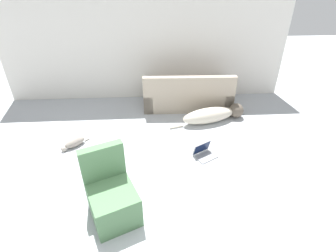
# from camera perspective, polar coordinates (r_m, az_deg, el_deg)

# --- Properties ---
(ground_plane) EXTENTS (20.00, 20.00, 0.00)m
(ground_plane) POSITION_cam_1_polar(r_m,az_deg,el_deg) (3.50, -4.73, -23.16)
(ground_plane) COLOR #ADB2B7
(wall_back) EXTENTS (6.54, 0.06, 2.48)m
(wall_back) POSITION_cam_1_polar(r_m,az_deg,el_deg) (6.25, -4.97, 16.85)
(wall_back) COLOR silver
(wall_back) RESTS_ON ground_plane
(couch) EXTENTS (2.00, 0.85, 0.85)m
(couch) POSITION_cam_1_polar(r_m,az_deg,el_deg) (6.05, 4.28, 6.57)
(couch) COLOR tan
(couch) RESTS_ON ground_plane
(dog) EXTENTS (1.66, 0.70, 0.31)m
(dog) POSITION_cam_1_polar(r_m,az_deg,el_deg) (5.59, 9.93, 2.48)
(dog) COLOR beige
(dog) RESTS_ON ground_plane
(cat) EXTENTS (0.46, 0.43, 0.16)m
(cat) POSITION_cam_1_polar(r_m,az_deg,el_deg) (5.08, -19.80, -3.48)
(cat) COLOR gray
(cat) RESTS_ON ground_plane
(laptop_open) EXTENTS (0.45, 0.43, 0.23)m
(laptop_open) POSITION_cam_1_polar(r_m,az_deg,el_deg) (4.62, 7.78, -5.54)
(laptop_open) COLOR gray
(laptop_open) RESTS_ON ground_plane
(side_chair) EXTENTS (0.79, 0.85, 0.94)m
(side_chair) POSITION_cam_1_polar(r_m,az_deg,el_deg) (3.58, -12.20, -14.76)
(side_chair) COLOR #4C754C
(side_chair) RESTS_ON ground_plane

